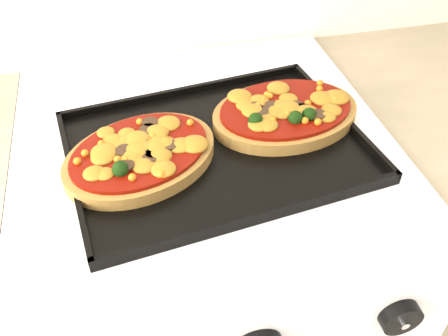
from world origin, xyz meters
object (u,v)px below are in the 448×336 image
object	(u,v)px
stove	(210,303)
pizza_right	(285,111)
pizza_left	(140,154)
baking_tray	(216,146)

from	to	relation	value
stove	pizza_right	world-z (taller)	pizza_right
stove	pizza_right	size ratio (longest dim) A/B	3.79
stove	pizza_left	distance (m)	0.49
pizza_left	stove	bearing A→B (deg)	22.75
pizza_left	pizza_right	bearing A→B (deg)	11.90
stove	baking_tray	distance (m)	0.47
pizza_right	pizza_left	bearing A→B (deg)	-168.10
baking_tray	pizza_left	distance (m)	0.12
baking_tray	pizza_right	distance (m)	0.13
pizza_right	stove	bearing A→B (deg)	-177.06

